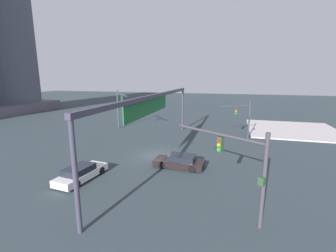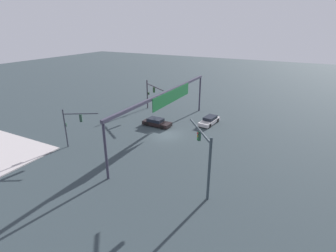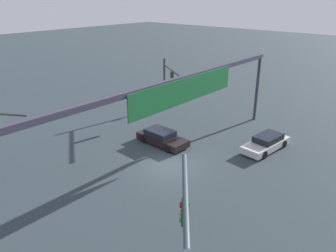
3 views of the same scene
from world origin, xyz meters
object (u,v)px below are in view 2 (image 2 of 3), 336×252
object	(u,v)px
traffic_signal_near_corner	(205,152)
sedan_car_waiting_far	(157,122)
traffic_signal_opposite_side	(151,91)
sedan_car_approaching	(210,120)
traffic_signal_cross_street	(72,123)

from	to	relation	value
traffic_signal_near_corner	sedan_car_waiting_far	xyz separation A→B (m)	(-12.90, -12.62, -3.55)
traffic_signal_opposite_side	sedan_car_approaching	bearing A→B (deg)	24.82
traffic_signal_near_corner	traffic_signal_cross_street	bearing A→B (deg)	46.36
sedan_car_waiting_far	sedan_car_approaching	bearing A→B (deg)	35.86
traffic_signal_opposite_side	sedan_car_approaching	xyz separation A→B (m)	(1.84, 12.20, -3.03)
traffic_signal_opposite_side	sedan_car_waiting_far	xyz separation A→B (m)	(6.62, 5.05, -3.02)
traffic_signal_near_corner	sedan_car_waiting_far	bearing A→B (deg)	5.16
traffic_signal_near_corner	traffic_signal_opposite_side	size ratio (longest dim) A/B	1.11
traffic_signal_near_corner	sedan_car_waiting_far	distance (m)	18.39
sedan_car_approaching	sedan_car_waiting_far	bearing A→B (deg)	-49.76
sedan_car_approaching	traffic_signal_near_corner	bearing A→B (deg)	23.73
sedan_car_waiting_far	traffic_signal_near_corner	bearing A→B (deg)	-43.49
sedan_car_approaching	sedan_car_waiting_far	world-z (taller)	same
traffic_signal_near_corner	traffic_signal_cross_street	distance (m)	18.47
traffic_signal_opposite_side	traffic_signal_cross_street	size ratio (longest dim) A/B	1.08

